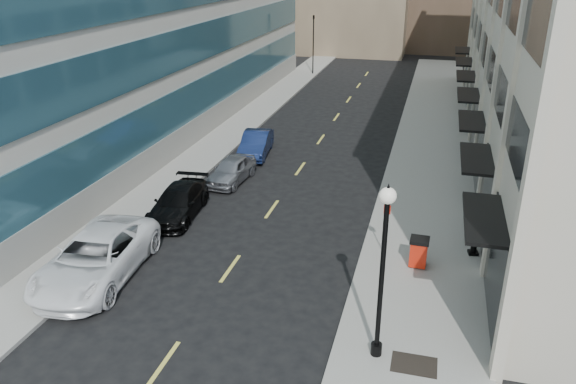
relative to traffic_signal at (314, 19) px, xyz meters
The scene contains 13 objects.
sidewalk_right 31.38m from the traffic_signal, 65.10° to the right, with size 5.00×80.00×0.15m, color gray.
sidewalk_left 28.58m from the traffic_signal, 92.05° to the right, with size 3.00×80.00×0.15m, color gray.
grate_far 46.43m from the traffic_signal, 73.49° to the right, with size 1.40×1.00×0.01m, color black.
road_centerline 32.00m from the traffic_signal, 79.94° to the right, with size 0.15×68.20×0.01m.
traffic_signal is the anchor object (origin of this frame).
car_white_van 42.28m from the traffic_signal, 89.05° to the right, with size 3.02×6.55×1.82m, color white.
car_black_pickup 36.28m from the traffic_signal, 87.90° to the right, with size 2.01×4.93×1.43m, color black.
car_silver_sedan 31.51m from the traffic_signal, 85.81° to the right, with size 1.66×4.13×1.41m, color gray.
car_blue_sedan 26.87m from the traffic_signal, 85.25° to the right, with size 1.60×4.58×1.51m, color navy.
trash_bin 40.47m from the traffic_signal, 71.30° to the right, with size 0.78×0.86×1.22m.
lamppost 45.63m from the traffic_signal, 74.87° to the right, with size 0.49×0.49×5.85m.
sign_post 39.35m from the traffic_signal, 72.98° to the right, with size 0.28×0.07×2.42m.
urn_planter 39.80m from the traffic_signal, 67.50° to the right, with size 0.54×0.54×0.75m.
Camera 1 is at (7.41, -10.60, 11.82)m, focal length 35.00 mm.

